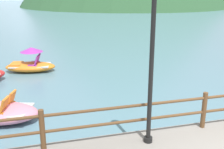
% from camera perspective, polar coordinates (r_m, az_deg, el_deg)
% --- Properties ---
extents(ground_plane, '(200.00, 200.00, 0.00)m').
position_cam_1_polar(ground_plane, '(44.22, -10.09, 12.15)').
color(ground_plane, slate).
extents(dock_railing, '(23.92, 0.12, 0.95)m').
position_cam_1_polar(dock_railing, '(7.22, 18.88, -6.39)').
color(dock_railing, brown).
rests_on(dock_railing, promenade_dock).
extents(lamp_post, '(0.28, 0.28, 4.04)m').
position_cam_1_polar(lamp_post, '(5.68, 8.56, 7.72)').
color(lamp_post, black).
rests_on(lamp_post, promenade_dock).
extents(pedal_boat_3, '(2.53, 1.56, 1.19)m').
position_cam_1_polar(pedal_boat_3, '(13.64, -16.83, 2.14)').
color(pedal_boat_3, orange).
rests_on(pedal_boat_3, ground).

